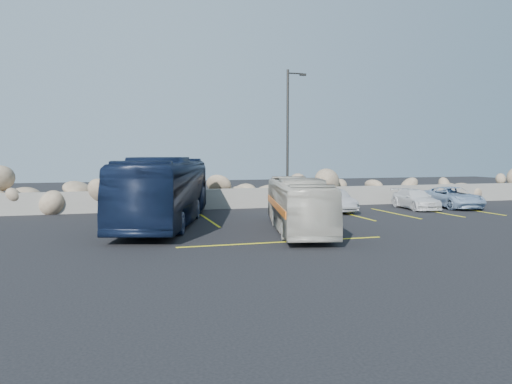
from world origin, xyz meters
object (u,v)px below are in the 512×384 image
object	(u,v)px
vintage_bus	(298,205)
car_a	(307,202)
car_b	(334,201)
car_c	(415,199)
car_d	(453,197)
lamppost	(288,136)
tour_coach	(165,191)

from	to	relation	value
vintage_bus	car_a	bearing A→B (deg)	77.43
vintage_bus	car_b	size ratio (longest dim) A/B	2.12
car_c	car_d	bearing A→B (deg)	5.12
vintage_bus	lamppost	bearing A→B (deg)	86.32
car_c	vintage_bus	bearing A→B (deg)	-142.00
tour_coach	car_a	distance (m)	8.26
vintage_bus	car_d	bearing A→B (deg)	39.39
car_d	car_a	bearing A→B (deg)	-171.41
lamppost	car_d	distance (m)	11.09
lamppost	car_a	distance (m)	3.92
car_c	car_d	distance (m)	2.61
car_d	tour_coach	bearing A→B (deg)	-166.10
lamppost	tour_coach	xyz separation A→B (m)	(-7.32, -3.43, -2.73)
tour_coach	car_d	world-z (taller)	tour_coach
car_a	car_c	distance (m)	7.22
vintage_bus	tour_coach	size ratio (longest dim) A/B	0.72
vintage_bus	car_d	distance (m)	14.01
lamppost	car_a	bearing A→B (deg)	-65.25
tour_coach	lamppost	bearing A→B (deg)	41.67
vintage_bus	tour_coach	bearing A→B (deg)	158.18
tour_coach	car_b	size ratio (longest dim) A/B	2.93
car_b	car_c	size ratio (longest dim) A/B	0.96
lamppost	vintage_bus	xyz separation A→B (m)	(-2.11, -7.05, -3.16)
car_b	car_d	bearing A→B (deg)	0.24
vintage_bus	car_c	size ratio (longest dim) A/B	2.05
tour_coach	car_c	world-z (taller)	tour_coach
lamppost	car_b	bearing A→B (deg)	-16.79
lamppost	car_a	world-z (taller)	lamppost
car_c	car_d	size ratio (longest dim) A/B	0.87
car_a	lamppost	bearing A→B (deg)	116.44
car_b	car_c	world-z (taller)	car_b
car_a	tour_coach	bearing A→B (deg)	-163.56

